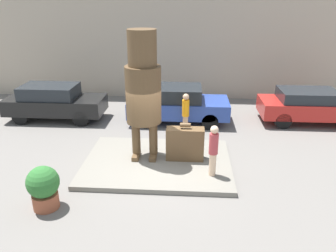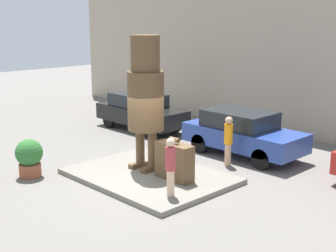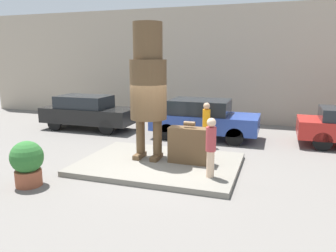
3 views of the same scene
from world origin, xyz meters
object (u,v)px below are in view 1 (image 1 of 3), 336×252
(statue_figure, at_px, (143,86))
(worker_hivis, at_px, (186,112))
(tourist, at_px, (213,149))
(planter_pot, at_px, (44,187))
(parked_car_black, at_px, (54,101))
(parked_car_blue, at_px, (177,103))
(parked_car_red, at_px, (311,105))
(giant_suitcase, at_px, (185,144))

(statue_figure, xyz_separation_m, worker_hivis, (1.32, 2.47, -1.69))
(tourist, height_order, planter_pot, tourist)
(planter_pot, bearing_deg, parked_car_black, 109.39)
(parked_car_blue, relative_size, parked_car_red, 0.99)
(worker_hivis, bearing_deg, parked_car_black, 167.97)
(statue_figure, height_order, planter_pot, statue_figure)
(parked_car_red, bearing_deg, statue_figure, -148.86)
(giant_suitcase, bearing_deg, statue_figure, 176.46)
(parked_car_blue, bearing_deg, worker_hivis, -73.16)
(giant_suitcase, xyz_separation_m, parked_car_black, (-5.92, 3.81, 0.13))
(parked_car_blue, height_order, parked_car_red, parked_car_blue)
(statue_figure, distance_m, worker_hivis, 3.27)
(worker_hivis, bearing_deg, tourist, -76.05)
(statue_figure, bearing_deg, worker_hivis, 61.99)
(tourist, distance_m, parked_car_black, 8.31)
(giant_suitcase, xyz_separation_m, parked_car_red, (5.39, 4.15, 0.09))
(giant_suitcase, relative_size, parked_car_red, 0.29)
(parked_car_black, xyz_separation_m, worker_hivis, (5.89, -1.26, 0.08))
(worker_hivis, bearing_deg, statue_figure, -118.01)
(tourist, relative_size, parked_car_red, 0.37)
(statue_figure, relative_size, parked_car_black, 0.97)
(parked_car_black, relative_size, planter_pot, 3.60)
(parked_car_black, bearing_deg, parked_car_blue, 0.49)
(worker_hivis, bearing_deg, giant_suitcase, -89.34)
(statue_figure, bearing_deg, parked_car_blue, 76.29)
(tourist, bearing_deg, parked_car_red, 48.63)
(statue_figure, bearing_deg, parked_car_black, 140.83)
(parked_car_blue, distance_m, worker_hivis, 1.36)
(statue_figure, height_order, parked_car_black, statue_figure)
(parked_car_red, bearing_deg, tourist, -131.37)
(tourist, xyz_separation_m, parked_car_black, (-6.77, 4.81, -0.20))
(giant_suitcase, distance_m, worker_hivis, 2.56)
(tourist, bearing_deg, parked_car_blue, 104.74)
(parked_car_black, xyz_separation_m, parked_car_red, (11.31, 0.34, -0.04))
(parked_car_blue, height_order, worker_hivis, worker_hivis)
(planter_pot, relative_size, worker_hivis, 0.72)
(worker_hivis, bearing_deg, planter_pot, -124.13)
(tourist, bearing_deg, worker_hivis, 103.95)
(parked_car_black, distance_m, parked_car_blue, 5.50)
(giant_suitcase, xyz_separation_m, worker_hivis, (-0.03, 2.56, 0.20))
(giant_suitcase, height_order, parked_car_red, parked_car_red)
(parked_car_black, height_order, parked_car_red, parked_car_black)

